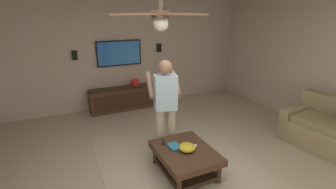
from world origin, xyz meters
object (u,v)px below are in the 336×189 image
(tv, at_px, (119,53))
(vase_round, at_px, (135,83))
(person_standing, at_px, (165,102))
(remote_white, at_px, (192,146))
(wall_speaker_left, at_px, (159,48))
(coffee_table, at_px, (185,156))
(media_console, at_px, (124,98))
(remote_black, at_px, (163,142))
(book, at_px, (175,147))
(wall_speaker_right, at_px, (75,55))
(ceiling_fan, at_px, (160,17))
(bowl, at_px, (187,147))

(tv, relative_size, vase_round, 5.00)
(person_standing, distance_m, remote_white, 0.83)
(wall_speaker_left, bearing_deg, coffee_table, 163.44)
(coffee_table, xyz_separation_m, vase_round, (2.94, -0.17, 0.36))
(person_standing, xyz_separation_m, wall_speaker_left, (2.55, -0.98, 0.51))
(coffee_table, xyz_separation_m, media_console, (2.96, 0.11, -0.02))
(coffee_table, relative_size, remote_black, 6.67)
(media_console, height_order, book, media_console)
(remote_black, bearing_deg, book, 42.46)
(coffee_table, bearing_deg, wall_speaker_right, 19.61)
(tv, bearing_deg, remote_white, 4.44)
(tv, relative_size, remote_white, 7.33)
(person_standing, bearing_deg, coffee_table, -166.68)
(media_console, bearing_deg, wall_speaker_right, -103.81)
(coffee_table, bearing_deg, book, 44.61)
(vase_round, relative_size, ceiling_fan, 0.19)
(person_standing, relative_size, remote_black, 10.93)
(remote_black, bearing_deg, person_standing, 170.19)
(remote_black, relative_size, ceiling_fan, 0.13)
(vase_round, bearing_deg, remote_white, 179.30)
(remote_black, distance_m, ceiling_fan, 2.01)
(remote_black, bearing_deg, wall_speaker_right, -142.26)
(tv, xyz_separation_m, wall_speaker_right, (0.01, 1.03, 0.02))
(wall_speaker_right, bearing_deg, tv, -90.73)
(wall_speaker_left, distance_m, ceiling_fan, 3.88)
(vase_round, relative_size, wall_speaker_right, 1.00)
(media_console, relative_size, person_standing, 1.04)
(book, bearing_deg, vase_round, 173.16)
(remote_black, distance_m, wall_speaker_left, 3.27)
(person_standing, height_order, bowl, person_standing)
(coffee_table, distance_m, tv, 3.38)
(coffee_table, distance_m, remote_white, 0.18)
(bowl, xyz_separation_m, ceiling_fan, (-0.24, 0.52, 1.85))
(coffee_table, height_order, wall_speaker_left, wall_speaker_left)
(media_console, distance_m, book, 2.84)
(person_standing, bearing_deg, media_console, 13.30)
(media_console, relative_size, book, 7.73)
(vase_round, height_order, ceiling_fan, ceiling_fan)
(remote_white, bearing_deg, remote_black, 156.29)
(remote_black, distance_m, wall_speaker_right, 3.18)
(bowl, xyz_separation_m, wall_speaker_right, (3.25, 1.15, 0.94))
(tv, height_order, wall_speaker_left, tv)
(wall_speaker_left, bearing_deg, vase_round, 109.46)
(bowl, bearing_deg, media_console, 2.29)
(tv, distance_m, remote_white, 3.32)
(coffee_table, height_order, remote_black, remote_black)
(ceiling_fan, bearing_deg, book, -44.29)
(coffee_table, distance_m, bowl, 0.16)
(person_standing, bearing_deg, wall_speaker_right, 34.84)
(tv, distance_m, bowl, 3.37)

